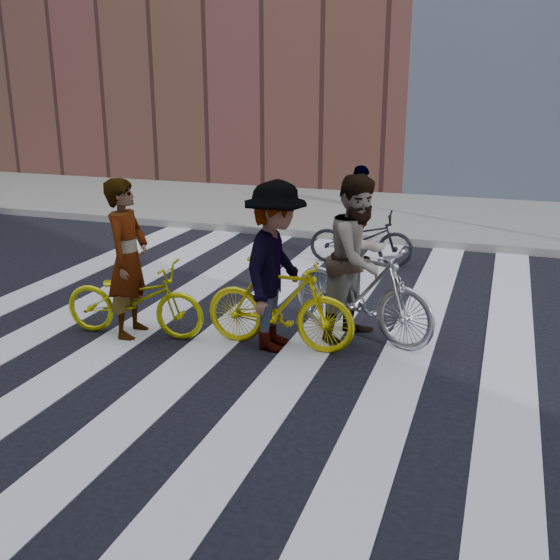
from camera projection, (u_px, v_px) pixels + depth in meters
The scene contains 11 objects.
ground at pixel (271, 335), 7.97m from camera, with size 100.00×100.00×0.00m, color black.
sidewalk_far at pixel (384, 214), 14.72m from camera, with size 100.00×5.00×0.15m, color gray.
zebra_crosswalk at pixel (271, 334), 7.97m from camera, with size 8.25×10.00×0.01m.
bike_yellow_left at pixel (134, 299), 7.85m from camera, with size 0.61×1.75×0.92m, color #CBCF0B.
bike_silver_mid at pixel (361, 290), 7.73m from camera, with size 0.56×1.98×1.19m, color #9D9EA6.
bike_yellow_right at pixel (280, 304), 7.44m from camera, with size 0.50×1.77×1.06m, color yellow.
bike_dark_rear at pixel (361, 238), 10.89m from camera, with size 0.60×1.72×0.91m, color black.
rider_left at pixel (128, 259), 7.72m from camera, with size 0.69×0.46×1.91m, color slate.
rider_mid at pixel (358, 258), 7.63m from camera, with size 0.95×0.74×1.96m, color slate.
rider_right at pixel (275, 267), 7.33m from camera, with size 1.25×0.72×1.94m, color slate.
rider_rear at pixel (359, 216), 10.80m from camera, with size 0.97×0.40×1.65m, color slate.
Camera 1 is at (2.53, -6.98, 2.98)m, focal length 42.00 mm.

